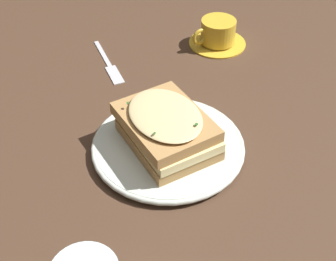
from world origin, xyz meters
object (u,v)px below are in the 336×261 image
object	(u,v)px
sandwich	(167,129)
teacup_with_saucer	(217,34)
dinner_plate	(168,146)
fork	(110,66)

from	to	relation	value
sandwich	teacup_with_saucer	bearing A→B (deg)	-78.77
dinner_plate	sandwich	bearing A→B (deg)	19.71
dinner_plate	teacup_with_saucer	size ratio (longest dim) A/B	2.03
dinner_plate	sandwich	xyz separation A→B (m)	(0.00, 0.00, 0.04)
fork	teacup_with_saucer	bearing A→B (deg)	179.48
sandwich	fork	size ratio (longest dim) A/B	1.38
fork	sandwich	bearing A→B (deg)	93.38
sandwich	fork	world-z (taller)	sandwich
sandwich	teacup_with_saucer	world-z (taller)	sandwich
teacup_with_saucer	dinner_plate	bearing A→B (deg)	40.72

